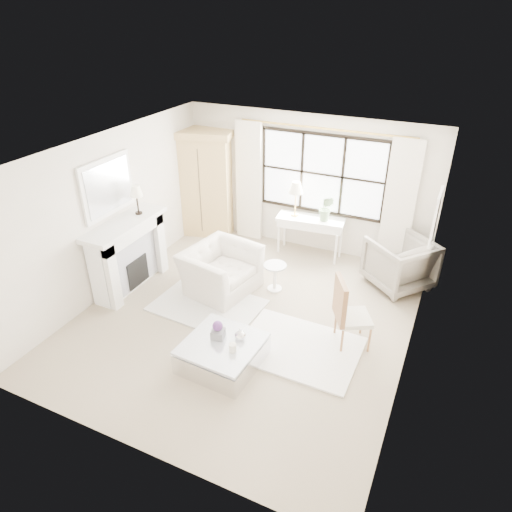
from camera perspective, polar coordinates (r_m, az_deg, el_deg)
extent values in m
plane|color=tan|center=(7.44, -1.35, -7.65)|extent=(5.50, 5.50, 0.00)
plane|color=white|center=(6.20, -1.64, 12.67)|extent=(5.50, 5.50, 0.00)
plane|color=silver|center=(9.05, 6.35, 8.95)|extent=(5.00, 0.00, 5.00)
plane|color=white|center=(4.85, -16.38, -12.38)|extent=(5.00, 0.00, 5.00)
plane|color=beige|center=(8.04, -17.72, 5.01)|extent=(0.00, 5.50, 5.50)
plane|color=silver|center=(6.17, 19.86, -3.10)|extent=(0.00, 5.50, 5.50)
cube|color=white|center=(8.86, 8.25, 10.10)|extent=(2.40, 0.02, 1.50)
cylinder|color=#A68339|center=(8.56, 8.54, 15.48)|extent=(3.30, 0.04, 0.04)
cube|color=white|center=(9.43, -0.87, 9.23)|extent=(0.55, 0.10, 2.47)
cube|color=silver|center=(8.64, 17.45, 5.91)|extent=(0.55, 0.10, 2.47)
cube|color=white|center=(8.24, -15.84, -0.02)|extent=(0.34, 1.50, 1.18)
cube|color=silver|center=(8.17, -14.86, -0.63)|extent=(0.03, 1.22, 0.97)
cube|color=black|center=(8.27, -14.62, -1.91)|extent=(0.06, 0.52, 0.50)
cube|color=white|center=(7.94, -16.23, 3.88)|extent=(0.58, 1.66, 0.08)
cube|color=white|center=(7.85, -18.10, 8.23)|extent=(0.05, 1.15, 0.95)
cube|color=silver|center=(7.83, -17.93, 8.21)|extent=(0.02, 1.00, 0.80)
cube|color=silver|center=(7.60, 21.55, 4.55)|extent=(0.04, 0.62, 0.82)
cube|color=beige|center=(7.60, 21.40, 4.58)|extent=(0.01, 0.52, 0.72)
cylinder|color=black|center=(8.15, -14.44, 5.23)|extent=(0.12, 0.12, 0.03)
cylinder|color=black|center=(8.08, -14.59, 6.30)|extent=(0.03, 0.03, 0.30)
cone|color=beige|center=(8.00, -14.80, 7.88)|extent=(0.22, 0.22, 0.18)
cube|color=#D8B572|center=(9.74, -6.09, 8.58)|extent=(1.11, 0.82, 2.10)
cube|color=#D8B572|center=(9.40, -6.46, 14.97)|extent=(1.25, 0.95, 0.14)
cube|color=white|center=(8.95, 6.80, 4.03)|extent=(1.28, 0.55, 0.14)
cube|color=white|center=(8.91, 6.83, 4.55)|extent=(1.34, 0.59, 0.06)
cylinder|color=gold|center=(8.98, 4.87, 5.17)|extent=(0.14, 0.14, 0.03)
cylinder|color=gold|center=(8.88, 4.93, 6.61)|extent=(0.02, 0.02, 0.46)
cone|color=#EFE5C3|center=(8.76, 5.02, 8.54)|extent=(0.28, 0.28, 0.22)
imported|color=#5F7E54|center=(8.73, 8.78, 5.90)|extent=(0.28, 0.23, 0.51)
cylinder|color=white|center=(8.11, 2.34, -4.09)|extent=(0.26, 0.26, 0.03)
cylinder|color=white|center=(7.98, 2.37, -2.68)|extent=(0.06, 0.06, 0.44)
cylinder|color=silver|center=(7.85, 2.41, -1.20)|extent=(0.40, 0.40, 0.03)
cube|color=silver|center=(7.72, -6.08, -6.14)|extent=(1.80, 1.32, 0.03)
cube|color=white|center=(6.86, 5.36, -11.37)|extent=(1.75, 1.32, 0.03)
imported|color=silver|center=(7.93, -4.46, -1.77)|extent=(1.26, 1.39, 0.79)
imported|color=gray|center=(8.39, 17.50, -0.83)|extent=(1.38, 1.38, 0.90)
cube|color=beige|center=(6.82, 12.12, -7.56)|extent=(0.64, 0.64, 0.07)
cube|color=#9C6B41|center=(6.57, 10.47, -5.47)|extent=(0.28, 0.44, 0.60)
cube|color=silver|center=(6.52, -4.21, -12.23)|extent=(1.06, 1.06, 0.32)
cube|color=silver|center=(6.39, -4.27, -10.88)|extent=(1.06, 1.06, 0.04)
cube|color=slate|center=(6.43, -4.77, -9.66)|extent=(0.21, 0.21, 0.13)
sphere|color=#562C6E|center=(6.34, -4.82, -8.70)|extent=(0.14, 0.14, 0.14)
cylinder|color=silver|center=(6.20, -2.94, -11.37)|extent=(0.10, 0.10, 0.12)
imported|color=white|center=(6.37, -2.00, -9.74)|extent=(0.19, 0.19, 0.16)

